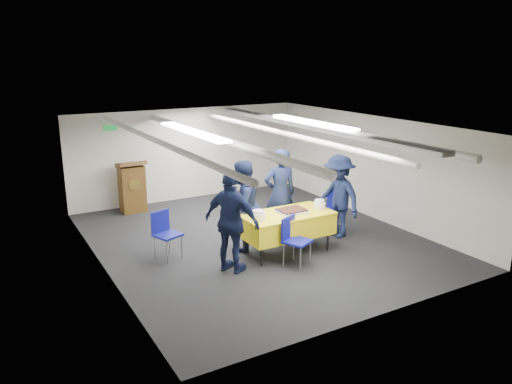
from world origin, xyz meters
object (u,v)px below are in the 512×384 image
at_px(chair_near, 293,236).
at_px(chair_left, 164,230).
at_px(sheet_cake, 291,211).
at_px(sailor_a, 280,194).
at_px(sailor_b, 242,206).
at_px(chair_right, 332,207).
at_px(podium, 132,186).
at_px(serving_table, 287,224).
at_px(sailor_d, 338,196).
at_px(sailor_c, 232,222).

distance_m(chair_near, chair_left, 2.33).
relative_size(sheet_cake, sailor_a, 0.29).
bearing_deg(sailor_b, chair_right, 157.53).
bearing_deg(chair_left, podium, 84.29).
distance_m(chair_near, sailor_a, 1.43).
relative_size(serving_table, chair_near, 1.94).
xyz_separation_m(sheet_cake, sailor_a, (0.26, 0.81, 0.10)).
relative_size(serving_table, sheet_cake, 3.24).
bearing_deg(podium, sailor_d, -49.81).
height_order(sheet_cake, chair_left, chair_left).
distance_m(chair_right, sailor_b, 2.12).
xyz_separation_m(sheet_cake, chair_right, (1.39, 0.56, -0.28)).
bearing_deg(chair_right, chair_near, -148.19).
relative_size(serving_table, sailor_d, 1.00).
bearing_deg(sailor_a, sailor_c, 43.24).
xyz_separation_m(chair_near, chair_right, (1.66, 1.03, 0.00)).
distance_m(sailor_c, sailor_d, 2.68).
bearing_deg(chair_left, sailor_d, -11.27).
bearing_deg(sailor_a, chair_left, 7.39).
relative_size(sailor_b, sailor_c, 0.97).
relative_size(chair_left, sailor_b, 0.50).
relative_size(sheet_cake, sailor_d, 0.31).
xyz_separation_m(sailor_a, sailor_d, (1.06, -0.52, -0.07)).
distance_m(sailor_a, sailor_b, 0.98).
relative_size(chair_right, sailor_c, 0.49).
bearing_deg(sailor_b, chair_near, 90.68).
bearing_deg(podium, chair_right, -46.86).
distance_m(serving_table, sailor_c, 1.32).
bearing_deg(podium, chair_near, -70.93).
relative_size(serving_table, podium, 1.35).
height_order(podium, chair_right, podium).
bearing_deg(chair_near, sailor_d, 25.24).
bearing_deg(chair_near, sailor_b, 111.71).
bearing_deg(serving_table, sailor_d, 9.13).
height_order(sailor_a, sailor_b, sailor_a).
height_order(sheet_cake, sailor_c, sailor_c).
bearing_deg(sailor_c, chair_right, -104.48).
height_order(chair_near, sailor_d, sailor_d).
xyz_separation_m(podium, sailor_d, (3.12, -3.70, 0.23)).
relative_size(sailor_c, sailor_d, 1.06).
xyz_separation_m(podium, sailor_b, (1.10, -3.36, 0.25)).
distance_m(sailor_a, sailor_c, 1.86).
height_order(serving_table, sailor_a, sailor_a).
bearing_deg(sailor_b, sheet_cake, 117.58).
relative_size(serving_table, sailor_c, 0.95).
bearing_deg(sailor_d, chair_near, -69.14).
xyz_separation_m(serving_table, sailor_a, (0.32, 0.75, 0.35)).
bearing_deg(sailor_a, chair_near, 78.66).
bearing_deg(sailor_a, serving_table, 77.97).
bearing_deg(chair_near, sailor_a, 67.44).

